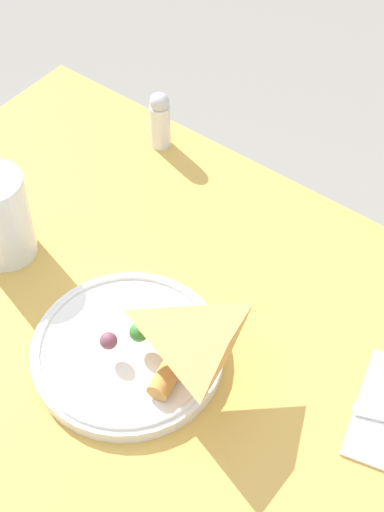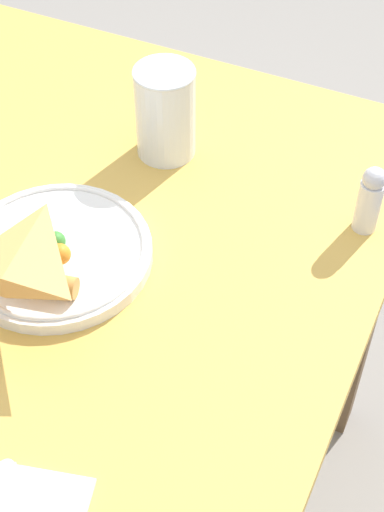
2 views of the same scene
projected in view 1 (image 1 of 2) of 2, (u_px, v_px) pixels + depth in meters
The scene contains 4 objects.
dining_table at pixel (259, 507), 0.86m from camera, with size 1.26×0.73×0.72m.
plate_pizza at pixel (130, 349), 0.86m from camera, with size 0.21×0.21×0.05m.
milk_glass at pixel (0, 219), 0.93m from camera, with size 0.08×0.08×0.12m.
salt_shaker at pixel (160, 120), 1.07m from camera, with size 0.03×0.03×0.09m.
Camera 1 is at (-0.15, 0.32, 1.45)m, focal length 55.00 mm.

